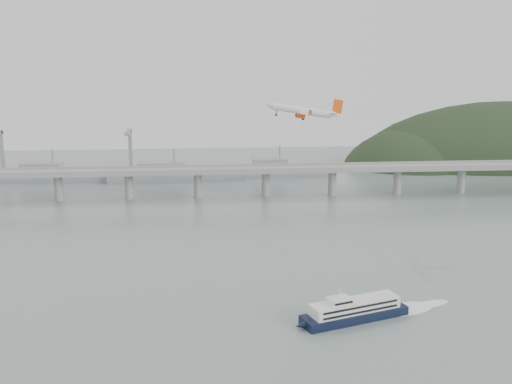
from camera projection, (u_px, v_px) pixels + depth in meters
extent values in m
plane|color=slate|center=(268.00, 305.00, 249.07)|extent=(900.00, 900.00, 0.00)
cube|color=gray|center=(239.00, 170.00, 439.13)|extent=(800.00, 22.00, 2.20)
cube|color=gray|center=(240.00, 170.00, 428.49)|extent=(800.00, 0.60, 1.80)
cube|color=gray|center=(238.00, 165.00, 448.91)|extent=(800.00, 0.60, 1.80)
cylinder|color=gray|center=(59.00, 188.00, 430.33)|extent=(6.00, 6.00, 21.00)
cylinder|color=gray|center=(129.00, 186.00, 434.60)|extent=(6.00, 6.00, 21.00)
cylinder|color=gray|center=(198.00, 185.00, 438.86)|extent=(6.00, 6.00, 21.00)
cylinder|color=gray|center=(266.00, 184.00, 443.13)|extent=(6.00, 6.00, 21.00)
cylinder|color=gray|center=(332.00, 183.00, 447.40)|extent=(6.00, 6.00, 21.00)
cylinder|color=gray|center=(397.00, 181.00, 451.67)|extent=(6.00, 6.00, 21.00)
cylinder|color=gray|center=(461.00, 180.00, 455.94)|extent=(6.00, 6.00, 21.00)
ellipsoid|color=black|center=(501.00, 180.00, 596.86)|extent=(320.00, 150.00, 156.00)
ellipsoid|color=black|center=(412.00, 177.00, 577.72)|extent=(140.00, 110.00, 96.00)
cube|color=gray|center=(54.00, 177.00, 497.87)|extent=(95.67, 20.15, 8.00)
cube|color=gray|center=(42.00, 168.00, 495.31)|extent=(33.90, 15.02, 8.00)
cylinder|color=gray|center=(53.00, 158.00, 494.38)|extent=(1.60, 1.60, 14.00)
cube|color=gray|center=(175.00, 176.00, 501.55)|extent=(110.55, 21.43, 8.00)
cube|color=gray|center=(161.00, 167.00, 498.86)|extent=(39.01, 16.73, 8.00)
cylinder|color=gray|center=(174.00, 157.00, 498.06)|extent=(1.60, 1.60, 14.00)
cube|color=gray|center=(280.00, 172.00, 518.95)|extent=(85.00, 13.60, 8.00)
cube|color=gray|center=(270.00, 163.00, 516.48)|extent=(29.75, 11.90, 8.00)
cylinder|color=gray|center=(280.00, 154.00, 515.46)|extent=(1.60, 1.60, 14.00)
cube|color=gray|center=(2.00, 153.00, 519.28)|extent=(3.00, 3.00, 40.00)
cube|color=gray|center=(130.00, 151.00, 528.67)|extent=(3.00, 3.00, 40.00)
cube|color=gray|center=(128.00, 132.00, 515.02)|extent=(3.00, 28.00, 3.00)
cube|color=black|center=(354.00, 315.00, 235.10)|extent=(45.16, 24.06, 3.53)
cone|color=black|center=(301.00, 326.00, 225.81)|extent=(5.30, 4.75, 3.53)
cube|color=silver|center=(355.00, 306.00, 234.23)|extent=(37.91, 20.14, 4.41)
cube|color=black|center=(361.00, 307.00, 230.00)|extent=(31.80, 10.80, 0.88)
cube|color=black|center=(361.00, 312.00, 230.46)|extent=(31.80, 10.80, 0.88)
cube|color=black|center=(349.00, 299.00, 237.97)|extent=(31.80, 10.80, 0.88)
cube|color=black|center=(349.00, 304.00, 238.43)|extent=(31.80, 10.80, 0.88)
cube|color=silver|center=(340.00, 300.00, 230.75)|extent=(10.32, 8.66, 2.29)
cube|color=black|center=(344.00, 303.00, 227.95)|extent=(7.56, 2.63, 0.88)
cylinder|color=silver|center=(340.00, 294.00, 230.13)|extent=(0.56, 0.56, 3.53)
ellipsoid|color=white|center=(406.00, 309.00, 245.11)|extent=(28.11, 20.12, 0.18)
ellipsoid|color=white|center=(430.00, 304.00, 249.93)|extent=(20.07, 12.08, 0.18)
cylinder|color=silver|center=(302.00, 111.00, 301.84)|extent=(29.84, 9.05, 8.12)
cone|color=silver|center=(269.00, 106.00, 301.96)|extent=(5.32, 4.54, 4.39)
cone|color=silver|center=(336.00, 115.00, 301.62)|extent=(6.02, 4.23, 4.54)
cube|color=silver|center=(304.00, 113.00, 302.01)|extent=(9.51, 36.08, 2.99)
cube|color=silver|center=(334.00, 113.00, 301.50)|extent=(4.86, 12.93, 1.41)
cube|color=#F44B10|center=(338.00, 106.00, 300.90)|extent=(5.73, 1.19, 7.46)
cylinder|color=#F44B10|center=(300.00, 115.00, 307.96)|extent=(5.08, 3.21, 3.06)
cylinder|color=black|center=(296.00, 114.00, 307.98)|extent=(1.04, 2.47, 2.45)
cube|color=silver|center=(300.00, 113.00, 307.78)|extent=(2.80, 0.64, 1.65)
cylinder|color=#F44B10|center=(301.00, 116.00, 296.58)|extent=(5.08, 3.21, 3.06)
cylinder|color=black|center=(296.00, 115.00, 296.60)|extent=(1.04, 2.47, 2.45)
cube|color=silver|center=(301.00, 114.00, 296.40)|extent=(2.80, 0.64, 1.65)
cylinder|color=black|center=(303.00, 116.00, 305.02)|extent=(0.80, 0.51, 2.56)
cylinder|color=black|center=(303.00, 119.00, 305.22)|extent=(1.36, 0.60, 1.33)
cylinder|color=black|center=(303.00, 117.00, 299.64)|extent=(0.80, 0.51, 2.56)
cylinder|color=black|center=(303.00, 119.00, 299.84)|extent=(1.36, 0.60, 1.33)
cylinder|color=black|center=(276.00, 113.00, 302.43)|extent=(0.80, 0.51, 2.56)
cylinder|color=black|center=(276.00, 115.00, 302.63)|extent=(1.36, 0.60, 1.33)
cube|color=#F44B10|center=(306.00, 110.00, 319.37)|extent=(2.06, 0.50, 2.75)
cube|color=#F44B10|center=(310.00, 112.00, 284.19)|extent=(2.06, 0.50, 2.75)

